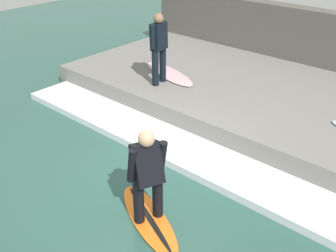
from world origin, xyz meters
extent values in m
plane|color=#2D564C|center=(0.00, 0.00, 0.00)|extent=(28.00, 28.00, 0.00)
cube|color=slate|center=(3.71, 0.00, 0.26)|extent=(4.40, 9.19, 0.53)
cube|color=#544F49|center=(6.16, 0.00, 0.97)|extent=(0.50, 9.65, 1.95)
cube|color=silver|center=(0.97, 0.00, 0.07)|extent=(1.08, 8.73, 0.15)
ellipsoid|color=orange|center=(-0.84, -0.92, 0.03)|extent=(1.17, 1.82, 0.06)
ellipsoid|color=black|center=(-0.84, -0.92, 0.06)|extent=(0.73, 1.52, 0.01)
cylinder|color=black|center=(-0.70, -0.98, 0.41)|extent=(0.16, 0.16, 0.69)
cylinder|color=black|center=(-0.98, -0.86, 0.41)|extent=(0.16, 0.16, 0.69)
cube|color=black|center=(-0.84, -0.92, 1.06)|extent=(0.53, 0.54, 0.66)
sphere|color=tan|center=(-0.84, -0.92, 1.48)|extent=(0.24, 0.24, 0.24)
cylinder|color=black|center=(-0.63, -1.01, 1.10)|extent=(0.12, 0.19, 0.56)
cylinder|color=black|center=(-1.05, -0.83, 1.10)|extent=(0.12, 0.19, 0.56)
cylinder|color=black|center=(2.54, 1.79, 0.95)|extent=(0.16, 0.16, 0.84)
cylinder|color=black|center=(2.24, 1.75, 0.95)|extent=(0.16, 0.16, 0.84)
cube|color=black|center=(2.39, 1.77, 1.67)|extent=(0.42, 0.30, 0.62)
sphere|color=#846047|center=(2.39, 1.77, 2.08)|extent=(0.23, 0.23, 0.23)
cylinder|color=black|center=(2.62, 1.80, 1.71)|extent=(0.11, 0.12, 0.54)
cylinder|color=black|center=(2.17, 1.74, 1.71)|extent=(0.11, 0.12, 0.54)
ellipsoid|color=beige|center=(2.96, 1.95, 0.56)|extent=(1.13, 2.04, 0.06)
camera|label=1|loc=(-4.12, -4.16, 4.24)|focal=42.00mm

